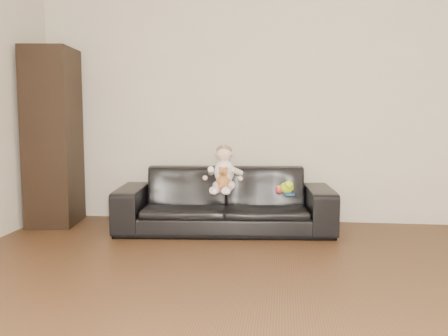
# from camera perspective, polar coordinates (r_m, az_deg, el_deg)

# --- Properties ---
(wall_back) EXTENTS (5.00, 0.00, 5.00)m
(wall_back) POSITION_cam_1_polar(r_m,az_deg,el_deg) (5.12, 6.78, 8.39)
(wall_back) COLOR beige
(wall_back) RESTS_ON ground
(sofa) EXTENTS (2.07, 0.96, 0.59)m
(sofa) POSITION_cam_1_polar(r_m,az_deg,el_deg) (4.72, 0.10, -3.65)
(sofa) COLOR black
(sofa) RESTS_ON floor
(cabinet) EXTENTS (0.51, 0.65, 1.74)m
(cabinet) POSITION_cam_1_polar(r_m,az_deg,el_deg) (5.24, -18.92, 3.36)
(cabinet) COLOR black
(cabinet) RESTS_ON floor
(shelf_item) EXTENTS (0.21, 0.27, 0.28)m
(shelf_item) POSITION_cam_1_polar(r_m,az_deg,el_deg) (5.23, -18.87, 7.66)
(shelf_item) COLOR silver
(shelf_item) RESTS_ON cabinet
(baby) EXTENTS (0.32, 0.38, 0.43)m
(baby) POSITION_cam_1_polar(r_m,az_deg,el_deg) (4.57, -0.02, -0.39)
(baby) COLOR #FDD6D7
(baby) RESTS_ON sofa
(teddy_bear) EXTENTS (0.12, 0.12, 0.19)m
(teddy_bear) POSITION_cam_1_polar(r_m,az_deg,el_deg) (4.44, -0.09, -1.15)
(teddy_bear) COLOR #A0602E
(teddy_bear) RESTS_ON sofa
(toy_green) EXTENTS (0.17, 0.18, 0.11)m
(toy_green) POSITION_cam_1_polar(r_m,az_deg,el_deg) (4.52, 7.16, -2.26)
(toy_green) COLOR #ADDE1A
(toy_green) RESTS_ON sofa
(toy_rattle) EXTENTS (0.08, 0.08, 0.06)m
(toy_rattle) POSITION_cam_1_polar(r_m,az_deg,el_deg) (4.52, 6.29, -2.52)
(toy_rattle) COLOR red
(toy_rattle) RESTS_ON sofa
(toy_blue_disc) EXTENTS (0.10, 0.10, 0.01)m
(toy_blue_disc) POSITION_cam_1_polar(r_m,az_deg,el_deg) (4.46, 7.50, -2.98)
(toy_blue_disc) COLOR #1747B8
(toy_blue_disc) RESTS_ON sofa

